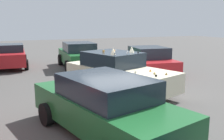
% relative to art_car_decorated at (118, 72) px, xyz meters
% --- Properties ---
extents(ground_plane, '(60.00, 60.00, 0.00)m').
position_rel_art_car_decorated_xyz_m(ground_plane, '(-0.08, -0.03, -0.77)').
color(ground_plane, '#514F4C').
extents(art_car_decorated, '(4.99, 3.21, 1.78)m').
position_rel_art_car_decorated_xyz_m(art_car_decorated, '(0.00, 0.00, 0.00)').
color(art_car_decorated, beige).
rests_on(art_car_decorated, ground).
extents(parked_sedan_near_left, '(4.35, 2.22, 1.51)m').
position_rel_art_car_decorated_xyz_m(parked_sedan_near_left, '(5.62, -0.04, -0.01)').
color(parked_sedan_near_left, '#1E602D').
rests_on(parked_sedan_near_left, ground).
extents(parked_sedan_far_right, '(4.01, 2.13, 1.41)m').
position_rel_art_car_decorated_xyz_m(parked_sedan_far_right, '(7.38, 3.73, -0.07)').
color(parked_sedan_far_right, red).
rests_on(parked_sedan_far_right, ground).
extents(parked_sedan_far_left, '(4.33, 2.45, 1.43)m').
position_rel_art_car_decorated_xyz_m(parked_sedan_far_left, '(2.59, -2.87, -0.06)').
color(parked_sedan_far_left, red).
rests_on(parked_sedan_far_left, ground).
extents(parked_sedan_row_back_center, '(4.78, 2.73, 1.46)m').
position_rel_art_car_decorated_xyz_m(parked_sedan_row_back_center, '(-3.39, 1.88, -0.03)').
color(parked_sedan_row_back_center, '#1E602D').
rests_on(parked_sedan_row_back_center, ground).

